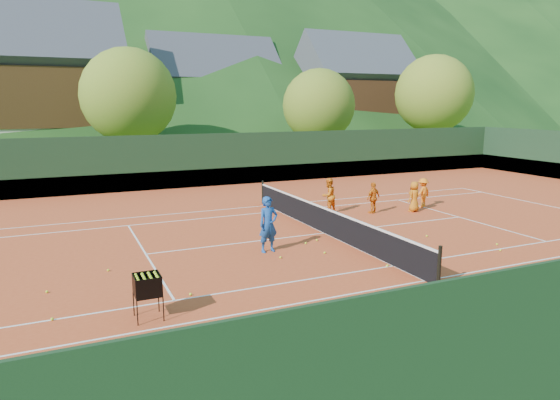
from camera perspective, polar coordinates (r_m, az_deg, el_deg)
name	(u,v)px	position (r m, az deg, el deg)	size (l,w,h in m)	color
ground	(325,234)	(18.32, 5.12, -3.85)	(400.00, 400.00, 0.00)	#36571B
clay_court	(325,233)	(18.32, 5.12, -3.82)	(40.00, 24.00, 0.02)	#BA411E
coach	(268,224)	(15.77, -1.35, -2.81)	(0.65, 0.43, 1.79)	#174796
student_a	(328,196)	(21.56, 5.56, 0.51)	(0.74, 0.57, 1.51)	orange
student_b	(373,198)	(21.77, 10.61, 0.25)	(0.79, 0.33, 1.35)	orange
student_c	(414,197)	(22.51, 15.08, 0.38)	(0.65, 0.42, 1.33)	#CC6C12
student_d	(423,193)	(23.60, 16.00, 0.81)	(0.86, 0.49, 1.33)	orange
tennis_ball_0	(275,343)	(10.15, -0.54, -16.02)	(0.07, 0.07, 0.07)	#C7EF27
tennis_ball_1	(108,270)	(14.98, -19.04, -7.59)	(0.07, 0.07, 0.07)	#C7EF27
tennis_ball_2	(281,257)	(15.31, 0.06, -6.57)	(0.07, 0.07, 0.07)	#C7EF27
tennis_ball_3	(500,250)	(17.51, 23.87, -5.28)	(0.07, 0.07, 0.07)	#C7EF27
tennis_ball_5	(306,243)	(16.84, 2.96, -4.95)	(0.07, 0.07, 0.07)	#C7EF27
tennis_ball_6	(52,319)	(12.20, -24.60, -12.28)	(0.07, 0.07, 0.07)	#C7EF27
tennis_ball_7	(427,236)	(18.46, 16.43, -3.97)	(0.07, 0.07, 0.07)	#C7EF27
tennis_ball_8	(355,239)	(17.58, 8.54, -4.38)	(0.07, 0.07, 0.07)	#C7EF27
tennis_ball_10	(472,300)	(12.98, 21.08, -10.60)	(0.07, 0.07, 0.07)	#C7EF27
tennis_ball_12	(387,266)	(14.89, 12.16, -7.34)	(0.07, 0.07, 0.07)	#C7EF27
tennis_ball_13	(497,300)	(13.17, 23.59, -10.47)	(0.07, 0.07, 0.07)	#C7EF27
tennis_ball_14	(317,240)	(17.24, 4.23, -4.59)	(0.07, 0.07, 0.07)	#C7EF27
tennis_ball_15	(325,253)	(15.83, 5.12, -6.02)	(0.07, 0.07, 0.07)	#C7EF27
tennis_ball_16	(497,244)	(18.20, 23.54, -4.66)	(0.07, 0.07, 0.07)	#C7EF27
tennis_ball_17	(504,337)	(11.32, 24.25, -14.08)	(0.07, 0.07, 0.07)	#C7EF27
tennis_ball_18	(47,292)	(13.91, -25.10, -9.47)	(0.07, 0.07, 0.07)	#C7EF27
tennis_ball_19	(191,294)	(12.67, -10.19, -10.55)	(0.07, 0.07, 0.07)	#C7EF27
tennis_ball_21	(382,241)	(17.43, 11.63, -4.61)	(0.07, 0.07, 0.07)	#C7EF27
tennis_ball_22	(111,353)	(10.30, -18.74, -16.22)	(0.07, 0.07, 0.07)	#C7EF27
court_lines	(325,233)	(18.31, 5.12, -3.78)	(23.83, 11.03, 0.00)	silver
tennis_net	(325,220)	(18.19, 5.15, -2.26)	(0.10, 12.07, 1.10)	black
perimeter_fence	(325,200)	(18.04, 5.19, 0.05)	(40.40, 24.24, 3.00)	#15311A
ball_hopper	(147,286)	(11.36, -14.93, -9.48)	(0.57, 0.57, 1.00)	black
chalet_left	(34,91)	(45.47, -26.25, 11.07)	(13.80, 9.93, 12.92)	beige
chalet_mid	(213,101)	(51.58, -7.68, 11.19)	(12.65, 8.82, 11.45)	beige
chalet_right	(353,98)	(53.74, 8.35, 11.45)	(11.50, 8.82, 11.91)	beige
tree_b	(129,96)	(35.75, -16.88, 11.32)	(6.40, 6.40, 8.40)	#432B1A
tree_c	(319,105)	(39.18, 4.48, 10.72)	(5.60, 5.60, 7.35)	#402719
tree_d	(434,94)	(46.89, 17.16, 11.50)	(6.80, 6.80, 8.93)	#412A1A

